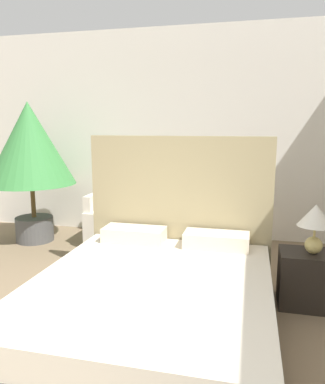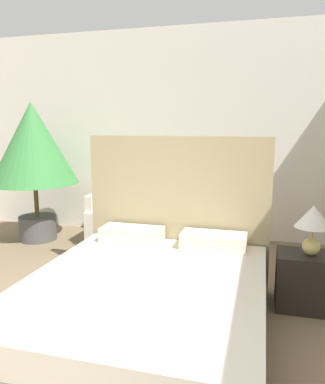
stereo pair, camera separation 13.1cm
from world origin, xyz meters
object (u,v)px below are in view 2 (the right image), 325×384
Objects in this scene: bed at (149,295)px; nightstand at (305,281)px; armchair_near_window_right at (190,226)px; potted_palm at (33,148)px; armchair_near_window_left at (115,220)px; side_table at (150,230)px; table_lamp at (313,221)px.

nightstand is (1.21, 0.68, -0.03)m from bed.
nightstand is (1.28, -1.29, -0.06)m from armchair_near_window_right.
armchair_near_window_left is at bearing 8.10° from potted_palm.
armchair_near_window_left is 2.64m from nightstand.
potted_palm reaches higher than nightstand.
armchair_near_window_left and armchair_near_window_right have the same top height.
bed reaches higher than armchair_near_window_right.
side_table is at bearing -8.56° from armchair_near_window_left.
nightstand reaches higher than side_table.
armchair_near_window_left is 1.89× the size of nightstand.
bed is 4.58× the size of side_table.
armchair_near_window_left is at bearing 118.92° from bed.
potted_palm is 1.92m from side_table.
armchair_near_window_left is 2.71m from table_lamp.
armchair_near_window_left is 1.02m from armchair_near_window_right.
armchair_near_window_right is 2.01× the size of side_table.
armchair_near_window_left is at bearing -179.26° from armchair_near_window_right.
bed is 2.28× the size of armchair_near_window_left.
armchair_near_window_right is 0.52m from side_table.
armchair_near_window_left is 0.49× the size of potted_palm.
table_lamp is at bearing -30.34° from armchair_near_window_left.
nightstand is at bearing -18.47° from potted_palm.
nightstand is at bearing -44.59° from armchair_near_window_right.
potted_palm is at bearing -175.04° from armchair_near_window_right.
table_lamp is at bearing -34.41° from side_table.
armchair_near_window_right is at bearing 4.21° from potted_palm.
armchair_near_window_left is at bearing 150.69° from nightstand.
table_lamp reaches higher than side_table.
armchair_near_window_right is 1.82m from nightstand.
armchair_near_window_right is at bearing 134.80° from table_lamp.
bed is at bearing -151.73° from table_lamp.
armchair_near_window_right is at bearing -0.93° from armchair_near_window_left.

